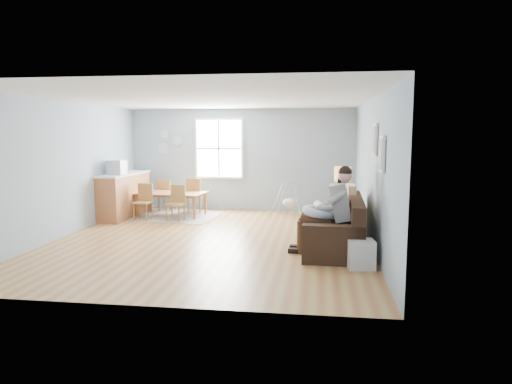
# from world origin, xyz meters

# --- Properties ---
(room) EXTENTS (8.40, 9.40, 3.90)m
(room) POSITION_xyz_m (0.00, 0.00, 2.42)
(room) COLOR #A5633A
(window) EXTENTS (1.32, 0.08, 1.62)m
(window) POSITION_xyz_m (-0.60, 3.46, 1.65)
(window) COLOR white
(window) RESTS_ON room
(pictures) EXTENTS (0.05, 1.34, 0.74)m
(pictures) POSITION_xyz_m (2.97, -1.05, 1.85)
(pictures) COLOR white
(pictures) RESTS_ON room
(wall_plates) EXTENTS (0.67, 0.02, 0.66)m
(wall_plates) POSITION_xyz_m (-2.00, 3.47, 1.83)
(wall_plates) COLOR #8EA5AA
(wall_plates) RESTS_ON room
(sofa) EXTENTS (1.06, 2.32, 0.93)m
(sofa) POSITION_xyz_m (2.39, -0.40, 0.33)
(sofa) COLOR black
(sofa) RESTS_ON room
(green_throw) EXTENTS (1.06, 0.92, 0.04)m
(green_throw) POSITION_xyz_m (2.33, 0.37, 0.59)
(green_throw) COLOR #155C1A
(green_throw) RESTS_ON sofa
(beige_pillow) EXTENTS (0.17, 0.53, 0.53)m
(beige_pillow) POSITION_xyz_m (2.65, 0.19, 0.83)
(beige_pillow) COLOR #BEA791
(beige_pillow) RESTS_ON sofa
(father) EXTENTS (1.09, 0.51, 1.52)m
(father) POSITION_xyz_m (2.24, -0.72, 0.81)
(father) COLOR gray
(father) RESTS_ON sofa
(nursing_pillow) EXTENTS (0.68, 0.67, 0.24)m
(nursing_pillow) POSITION_xyz_m (2.06, -0.71, 0.72)
(nursing_pillow) COLOR #A2B6CA
(nursing_pillow) RESTS_ON father
(infant) EXTENTS (0.22, 0.43, 0.16)m
(infant) POSITION_xyz_m (2.06, -0.68, 0.82)
(infant) COLOR silver
(infant) RESTS_ON nursing_pillow
(toddler) EXTENTS (0.59, 0.35, 0.89)m
(toddler) POSITION_xyz_m (2.31, -0.18, 0.78)
(toddler) COLOR silver
(toddler) RESTS_ON sofa
(floor_lamp) EXTENTS (0.29, 0.29, 1.46)m
(floor_lamp) POSITION_xyz_m (2.47, -0.20, 1.21)
(floor_lamp) COLOR black
(floor_lamp) RESTS_ON room
(storage_cube) EXTENTS (0.43, 0.39, 0.44)m
(storage_cube) POSITION_xyz_m (2.69, -1.56, 0.22)
(storage_cube) COLOR silver
(storage_cube) RESTS_ON room
(rug) EXTENTS (2.53, 2.05, 0.01)m
(rug) POSITION_xyz_m (-1.60, 2.35, 0.01)
(rug) COLOR #9E9891
(rug) RESTS_ON room
(dining_table) EXTENTS (1.77, 1.11, 0.59)m
(dining_table) POSITION_xyz_m (-1.60, 2.35, 0.30)
(dining_table) COLOR #9C5333
(dining_table) RESTS_ON rug
(chair_sw) EXTENTS (0.41, 0.41, 0.86)m
(chair_sw) POSITION_xyz_m (-2.09, 1.83, 0.48)
(chair_sw) COLOR olive
(chair_sw) RESTS_ON rug
(chair_se) EXTENTS (0.42, 0.42, 0.85)m
(chair_se) POSITION_xyz_m (-1.25, 1.72, 0.48)
(chair_se) COLOR olive
(chair_se) RESTS_ON rug
(chair_nw) EXTENTS (0.43, 0.43, 0.85)m
(chair_nw) POSITION_xyz_m (-1.95, 2.98, 0.48)
(chair_nw) COLOR olive
(chair_nw) RESTS_ON rug
(chair_ne) EXTENTS (0.47, 0.47, 0.91)m
(chair_ne) POSITION_xyz_m (-1.12, 2.87, 0.51)
(chair_ne) COLOR olive
(chair_ne) RESTS_ON rug
(counter) EXTENTS (0.65, 1.96, 1.08)m
(counter) POSITION_xyz_m (-2.70, 2.09, 0.55)
(counter) COLOR #9C5333
(counter) RESTS_ON room
(monitor) EXTENTS (0.38, 0.36, 0.34)m
(monitor) POSITION_xyz_m (-2.70, 1.73, 1.25)
(monitor) COLOR #AAAAAE
(monitor) RESTS_ON counter
(baby_swing) EXTENTS (0.96, 0.97, 0.84)m
(baby_swing) POSITION_xyz_m (1.35, 2.60, 0.38)
(baby_swing) COLOR #AAAAAE
(baby_swing) RESTS_ON room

